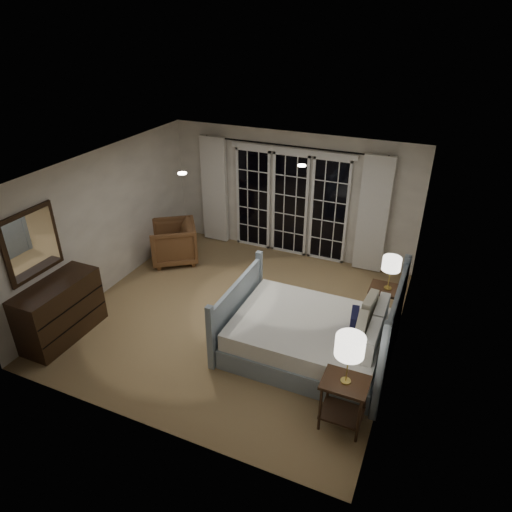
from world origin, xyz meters
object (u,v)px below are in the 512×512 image
at_px(bed, 312,336).
at_px(lamp_right, 392,264).
at_px(nightstand_left, 344,396).
at_px(lamp_left, 350,346).
at_px(dresser, 60,310).
at_px(armchair, 173,242).
at_px(nightstand_right, 386,301).

height_order(bed, lamp_right, bed).
relative_size(nightstand_left, lamp_left, 1.08).
bearing_deg(dresser, bed, 16.93).
xyz_separation_m(nightstand_left, dresser, (-4.37, -0.01, 0.00)).
bearing_deg(dresser, armchair, 84.81).
bearing_deg(nightstand_right, dresser, -153.34).
distance_m(lamp_left, armchair, 5.01).
bearing_deg(armchair, dresser, -40.30).
distance_m(armchair, dresser, 2.75).
bearing_deg(dresser, lamp_left, 0.09).
bearing_deg(lamp_left, nightstand_left, -153.43).
bearing_deg(bed, lamp_left, -56.60).
height_order(lamp_left, dresser, lamp_left).
bearing_deg(nightstand_left, nightstand_right, 87.19).
relative_size(lamp_left, lamp_right, 1.19).
relative_size(nightstand_right, armchair, 0.77).
xyz_separation_m(armchair, dresser, (-0.25, -2.74, 0.06)).
bearing_deg(armchair, nightstand_left, 21.31).
xyz_separation_m(nightstand_left, lamp_left, (0.00, 0.00, 0.75)).
distance_m(nightstand_left, armchair, 4.95).
height_order(nightstand_left, dresser, dresser).
bearing_deg(lamp_left, nightstand_right, 87.19).
bearing_deg(lamp_right, lamp_left, -92.81).
relative_size(bed, nightstand_right, 3.37).
bearing_deg(lamp_right, nightstand_left, -92.81).
xyz_separation_m(nightstand_left, armchair, (-4.12, 2.73, -0.06)).
relative_size(armchair, dresser, 0.67).
bearing_deg(armchair, lamp_left, 21.31).
height_order(lamp_right, armchair, lamp_right).
distance_m(nightstand_right, dresser, 5.01).
height_order(nightstand_left, lamp_left, lamp_left).
xyz_separation_m(bed, nightstand_right, (0.84, 1.14, 0.12)).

